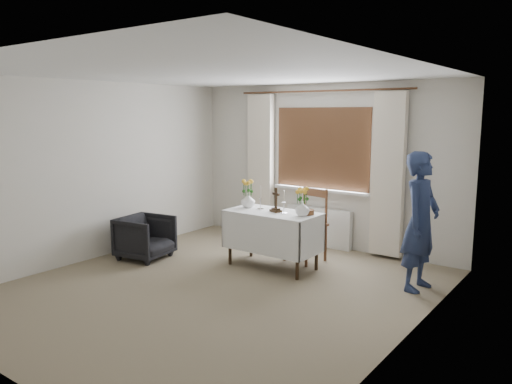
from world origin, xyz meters
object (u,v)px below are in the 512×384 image
altar_table (273,240)px  wooden_chair (305,225)px  person (421,221)px  wooden_cross (276,200)px  flower_vase_right (302,208)px  armchair (145,237)px  flower_vase_left (248,200)px

altar_table → wooden_chair: wooden_chair is taller
person → wooden_cross: 1.84m
altar_table → flower_vase_right: bearing=-0.1°
armchair → flower_vase_left: size_ratio=3.36×
wooden_chair → armchair: (-1.89, -1.25, -0.20)m
person → flower_vase_left: size_ratio=8.08×
altar_table → armchair: altar_table is taller
armchair → flower_vase_right: (2.15, 0.74, 0.55)m
wooden_chair → flower_vase_left: 0.87m
flower_vase_right → wooden_chair: bearing=116.4°
altar_table → wooden_cross: wooden_cross is taller
flower_vase_left → flower_vase_right: flower_vase_left is taller
wooden_cross → flower_vase_right: wooden_cross is taller
person → flower_vase_left: (-2.30, -0.29, 0.05)m
person → altar_table: bearing=104.8°
flower_vase_left → wooden_chair: bearing=36.3°
flower_vase_right → person: bearing=13.3°
altar_table → flower_vase_right: size_ratio=6.46×
flower_vase_right → flower_vase_left: bearing=177.3°
wooden_chair → flower_vase_right: wooden_chair is taller
armchair → wooden_cross: wooden_cross is taller
person → wooden_chair: bearing=88.4°
person → wooden_cross: size_ratio=5.05×
altar_table → person: size_ratio=0.76×
armchair → wooden_cross: bearing=-75.4°
wooden_chair → flower_vase_left: wooden_chair is taller
flower_vase_left → wooden_cross: bearing=-3.6°
armchair → flower_vase_left: flower_vase_left is taller
person → flower_vase_right: (-1.40, -0.33, 0.04)m
wooden_cross → flower_vase_left: (-0.48, 0.03, -0.06)m
wooden_chair → flower_vase_left: bearing=-133.0°
wooden_chair → person: bearing=4.4°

